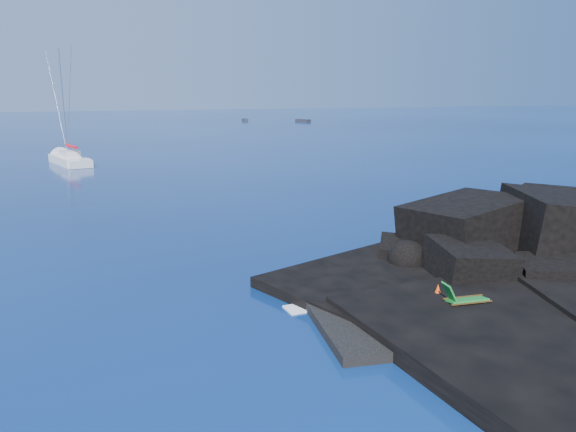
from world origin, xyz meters
name	(u,v)px	position (x,y,z in m)	size (l,w,h in m)	color
ground	(319,340)	(0.00, 0.00, 0.00)	(400.00, 400.00, 0.00)	#031236
headland	(561,273)	(13.00, 3.00, 0.00)	(24.00, 24.00, 3.60)	black
beach	(428,317)	(4.50, 0.50, 0.00)	(8.50, 6.00, 0.70)	black
surf_foam	(383,278)	(5.00, 5.00, 0.00)	(10.00, 8.00, 0.06)	white
sailboat	(70,164)	(-9.90, 49.94, 0.00)	(2.48, 11.82, 12.40)	silver
deck_chair	(468,294)	(5.78, 0.02, 0.93)	(1.68, 0.73, 1.15)	#197429
towel	(411,314)	(3.59, 0.21, 0.37)	(1.74, 0.82, 0.05)	silver
sunbather	(411,310)	(3.59, 0.21, 0.51)	(1.65, 0.43, 0.24)	tan
marker_cone	(438,292)	(5.30, 1.18, 0.66)	(0.40, 0.40, 0.62)	#EC450C
distant_boat_a	(245,121)	(28.67, 123.76, 0.00)	(1.24, 3.98, 0.53)	#222327
distant_boat_b	(303,122)	(41.61, 116.39, 0.00)	(1.34, 4.32, 0.58)	#232328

